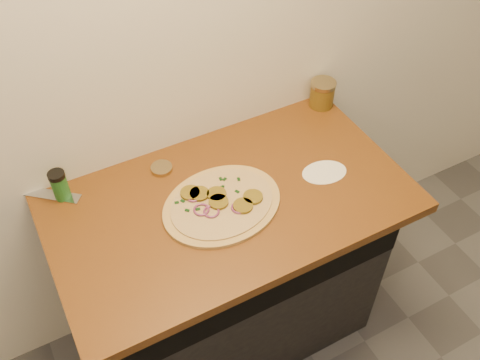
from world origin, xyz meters
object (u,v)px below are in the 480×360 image
pizza (222,204)px  salsa_jar (322,94)px  chefs_knife (26,190)px  spice_shaker (60,185)px

pizza → salsa_jar: size_ratio=4.19×
chefs_knife → pizza: bearing=-33.5°
pizza → spice_shaker: bearing=147.7°
chefs_knife → spice_shaker: 0.14m
spice_shaker → pizza: bearing=-32.3°
salsa_jar → spice_shaker: 1.04m
spice_shaker → chefs_knife: bearing=141.7°
pizza → salsa_jar: salsa_jar is taller
chefs_knife → salsa_jar: (1.14, -0.07, 0.05)m
salsa_jar → spice_shaker: spice_shaker is taller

